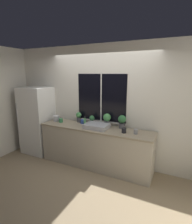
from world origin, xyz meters
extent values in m
plane|color=#937F60|center=(0.00, 0.00, 0.00)|extent=(14.00, 14.00, 0.00)
cube|color=silver|center=(0.00, 0.64, 1.35)|extent=(8.00, 0.06, 2.70)
cube|color=black|center=(0.00, 0.60, 1.52)|extent=(1.19, 0.01, 1.07)
cube|color=silver|center=(0.00, 0.59, 1.52)|extent=(0.02, 0.01, 1.07)
cube|color=silver|center=(0.00, 0.59, 0.97)|extent=(1.25, 0.04, 0.03)
cube|color=silver|center=(-2.35, 1.50, 1.35)|extent=(0.06, 7.00, 2.70)
cube|color=#B2A893|center=(0.00, 0.28, 0.44)|extent=(2.53, 0.57, 0.87)
cube|color=gray|center=(0.00, 0.28, 0.89)|extent=(2.56, 0.59, 0.03)
cube|color=silver|center=(-1.70, 0.33, 0.86)|extent=(0.74, 0.70, 1.72)
cylinder|color=silver|center=(-2.04, -0.03, 0.95)|extent=(0.02, 0.02, 0.78)
cube|color=#ADADB2|center=(0.05, 0.27, 0.95)|extent=(0.50, 0.39, 0.09)
cylinder|color=#B7B7BC|center=(0.05, 0.49, 0.92)|extent=(0.04, 0.04, 0.03)
cylinder|color=#B7B7BC|center=(0.05, 0.49, 1.08)|extent=(0.02, 0.02, 0.29)
cylinder|color=#4C4C51|center=(-0.54, 0.50, 0.96)|extent=(0.09, 0.09, 0.11)
sphere|color=#478E4C|center=(-0.54, 0.50, 1.09)|extent=(0.13, 0.13, 0.13)
cylinder|color=#4C4C51|center=(-0.19, 0.50, 0.95)|extent=(0.09, 0.09, 0.08)
sphere|color=#2D6638|center=(-0.19, 0.50, 1.05)|extent=(0.12, 0.12, 0.12)
cylinder|color=#4C4C51|center=(0.19, 0.50, 0.97)|extent=(0.13, 0.13, 0.12)
sphere|color=#478E4C|center=(0.19, 0.50, 1.11)|extent=(0.17, 0.17, 0.17)
cylinder|color=#4C4C51|center=(0.54, 0.50, 0.97)|extent=(0.13, 0.13, 0.11)
sphere|color=#2D6638|center=(0.54, 0.50, 1.11)|extent=(0.17, 0.17, 0.17)
cylinder|color=#519E5B|center=(-0.27, 0.31, 0.99)|extent=(0.05, 0.05, 0.17)
cylinder|color=black|center=(-0.27, 0.31, 1.10)|extent=(0.02, 0.02, 0.05)
cylinder|color=black|center=(0.67, 0.23, 0.96)|extent=(0.09, 0.09, 0.10)
cylinder|color=gray|center=(0.90, 0.26, 0.96)|extent=(0.08, 0.08, 0.10)
cylinder|color=#3351AD|center=(-0.40, 0.43, 0.95)|extent=(0.09, 0.09, 0.09)
cylinder|color=#38844C|center=(-0.93, 0.29, 0.95)|extent=(0.09, 0.09, 0.09)
cylinder|color=#B2B2B7|center=(-1.09, 0.33, 0.98)|extent=(0.16, 0.16, 0.13)
cone|color=#B2B2B7|center=(-1.09, 0.33, 1.05)|extent=(0.14, 0.14, 0.01)
camera|label=1|loc=(1.62, -2.99, 2.08)|focal=28.00mm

